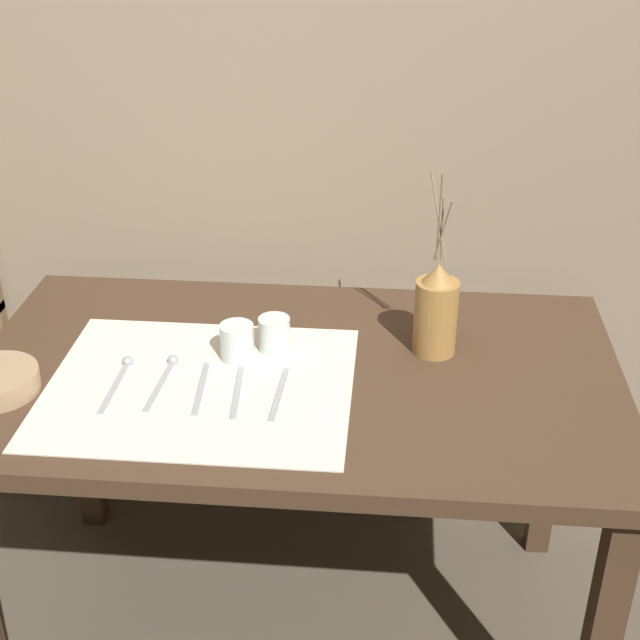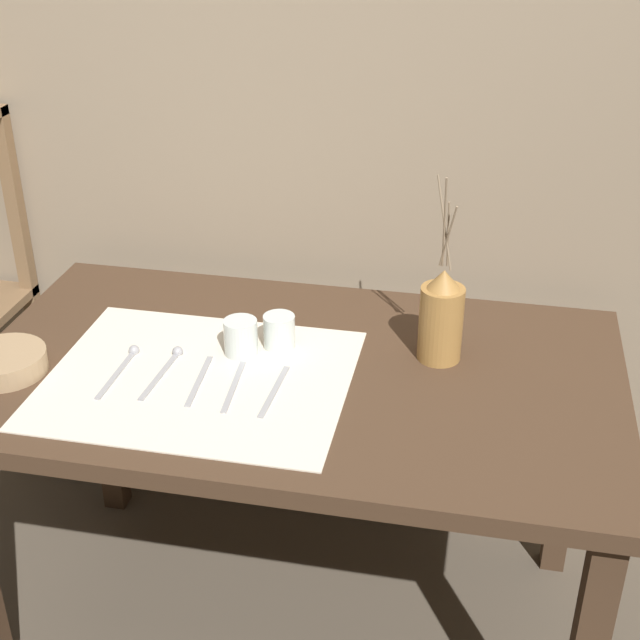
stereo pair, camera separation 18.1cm
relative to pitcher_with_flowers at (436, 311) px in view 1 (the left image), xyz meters
The scene contains 12 objects.
ground_plane 0.90m from the pitcher_with_flowers, 160.70° to the right, with size 12.00×12.00×0.00m, color brown.
stone_wall_back 0.61m from the pitcher_with_flowers, 125.88° to the left, with size 7.00×0.06×2.40m.
wooden_table 0.36m from the pitcher_with_flowers, 160.70° to the right, with size 1.37×0.79×0.75m.
linen_cloth 0.52m from the pitcher_with_flowers, 158.81° to the right, with size 0.62×0.51×0.00m.
pitcher_with_flowers is the anchor object (origin of this frame).
glass_tumbler_near 0.43m from the pitcher_with_flowers, behind, with size 0.07×0.07×0.08m.
glass_tumbler_far 0.35m from the pitcher_with_flowers, behind, with size 0.07×0.07×0.08m.
spoon_outer 0.67m from the pitcher_with_flowers, 166.63° to the right, with size 0.02×0.20×0.02m.
spoon_inner 0.58m from the pitcher_with_flowers, 165.82° to the right, with size 0.03×0.20×0.02m.
fork_inner 0.52m from the pitcher_with_flowers, 157.05° to the right, with size 0.03×0.19×0.00m.
knife_center 0.46m from the pitcher_with_flowers, 152.55° to the right, with size 0.03×0.19×0.00m.
fork_outer 0.38m from the pitcher_with_flowers, 146.45° to the right, with size 0.02×0.19×0.00m.
Camera 1 is at (0.19, -1.58, 1.73)m, focal length 50.00 mm.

